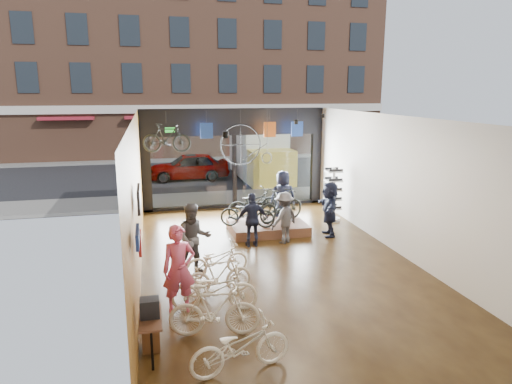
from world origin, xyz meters
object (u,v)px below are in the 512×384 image
object	(u,v)px
floor_bike_3	(218,275)
display_bike_right	(253,203)
display_bike_mid	(281,205)
customer_3	(284,218)
floor_bike_2	(214,289)
display_platform	(267,227)
sunglasses_rack	(333,194)
floor_bike_4	(217,260)
customer_4	(283,197)
floor_bike_1	(214,310)
hung_bike	(167,138)
customer_5	(329,209)
customer_2	(253,220)
penny_farthing	(249,146)
customer_1	(194,239)
street_car	(189,166)
display_bike_left	(247,213)
floor_bike_0	(240,346)
customer_0	(179,269)
box_truck	(262,155)

from	to	relation	value
floor_bike_3	display_bike_right	bearing A→B (deg)	-27.82
display_bike_mid	customer_3	bearing A→B (deg)	143.40
floor_bike_2	display_platform	size ratio (longest dim) A/B	0.74
customer_3	sunglasses_rack	bearing A→B (deg)	-172.92
floor_bike_4	sunglasses_rack	xyz separation A→B (m)	(4.63, 3.93, 0.52)
customer_4	display_bike_right	bearing A→B (deg)	4.01
floor_bike_4	display_platform	bearing A→B (deg)	-44.55
floor_bike_1	sunglasses_rack	xyz separation A→B (m)	(5.08, 6.69, 0.43)
floor_bike_3	hung_bike	world-z (taller)	hung_bike
floor_bike_1	customer_5	bearing A→B (deg)	-29.92
customer_2	penny_farthing	world-z (taller)	penny_farthing
customer_1	hung_bike	distance (m)	5.00
floor_bike_1	customer_1	size ratio (longest dim) A/B	0.95
street_car	display_bike_left	distance (m)	9.82
sunglasses_rack	floor_bike_0	bearing A→B (deg)	-130.27
customer_1	penny_farthing	distance (m)	6.10
customer_2	customer_5	xyz separation A→B (m)	(2.56, 0.45, 0.06)
street_car	customer_0	distance (m)	14.39
display_bike_mid	customer_1	bearing A→B (deg)	109.11
box_truck	display_platform	distance (m)	8.70
customer_2	penny_farthing	size ratio (longest dim) A/B	0.86
customer_3	hung_bike	xyz separation A→B (m)	(-3.22, 2.83, 2.15)
display_bike_left	penny_farthing	world-z (taller)	penny_farthing
box_truck	customer_1	distance (m)	12.22
display_bike_mid	customer_1	size ratio (longest dim) A/B	0.99
floor_bike_3	sunglasses_rack	world-z (taller)	sunglasses_rack
floor_bike_4	sunglasses_rack	distance (m)	6.09
floor_bike_0	floor_bike_4	bearing A→B (deg)	-13.18
box_truck	penny_farthing	bearing A→B (deg)	-108.08
customer_1	customer_2	bearing A→B (deg)	36.69
street_car	hung_bike	distance (m)	8.22
customer_3	hung_bike	bearing A→B (deg)	-73.43
floor_bike_0	street_car	bearing A→B (deg)	-12.34
display_bike_mid	customer_2	xyz separation A→B (m)	(-1.24, -1.30, -0.03)
penny_farthing	display_bike_left	bearing A→B (deg)	-103.42
street_car	customer_2	xyz separation A→B (m)	(0.92, -10.71, 0.11)
penny_farthing	display_bike_right	bearing A→B (deg)	-98.26
floor_bike_0	floor_bike_2	bearing A→B (deg)	-7.28
display_platform	sunglasses_rack	xyz separation A→B (m)	(2.52, 0.68, 0.79)
floor_bike_2	sunglasses_rack	bearing A→B (deg)	-31.41
customer_3	display_bike_mid	bearing A→B (deg)	-134.33
customer_5	floor_bike_1	bearing A→B (deg)	-28.25
floor_bike_1	customer_5	world-z (taller)	customer_5
box_truck	customer_2	bearing A→B (deg)	-105.39
floor_bike_4	customer_2	bearing A→B (deg)	-45.83
customer_0	hung_bike	size ratio (longest dim) A/B	1.17
floor_bike_2	display_bike_left	xyz separation A→B (m)	(1.70, 4.66, 0.28)
customer_0	penny_farthing	size ratio (longest dim) A/B	0.99
display_bike_left	customer_0	size ratio (longest dim) A/B	0.92
floor_bike_0	customer_0	bearing A→B (deg)	9.07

